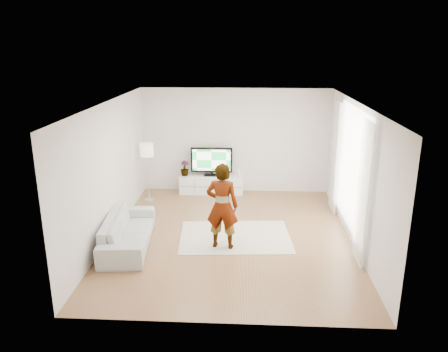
# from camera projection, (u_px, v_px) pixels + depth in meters

# --- Properties ---
(floor) EXTENTS (6.00, 6.00, 0.00)m
(floor) POSITION_uv_depth(u_px,v_px,m) (230.00, 236.00, 9.23)
(floor) COLOR #AB7C4D
(floor) RESTS_ON ground
(ceiling) EXTENTS (6.00, 6.00, 0.00)m
(ceiling) POSITION_uv_depth(u_px,v_px,m) (231.00, 103.00, 8.41)
(ceiling) COLOR white
(ceiling) RESTS_ON wall_back
(wall_left) EXTENTS (0.02, 6.00, 2.80)m
(wall_left) POSITION_uv_depth(u_px,v_px,m) (109.00, 171.00, 8.95)
(wall_left) COLOR silver
(wall_left) RESTS_ON floor
(wall_right) EXTENTS (0.02, 6.00, 2.80)m
(wall_right) POSITION_uv_depth(u_px,v_px,m) (356.00, 175.00, 8.69)
(wall_right) COLOR silver
(wall_right) RESTS_ON floor
(wall_back) EXTENTS (5.00, 0.02, 2.80)m
(wall_back) POSITION_uv_depth(u_px,v_px,m) (235.00, 141.00, 11.69)
(wall_back) COLOR silver
(wall_back) RESTS_ON floor
(wall_front) EXTENTS (5.00, 0.02, 2.80)m
(wall_front) POSITION_uv_depth(u_px,v_px,m) (222.00, 236.00, 5.96)
(wall_front) COLOR silver
(wall_front) RESTS_ON floor
(window) EXTENTS (0.01, 2.60, 2.50)m
(window) POSITION_uv_depth(u_px,v_px,m) (352.00, 168.00, 8.96)
(window) COLOR white
(window) RESTS_ON wall_right
(curtain_near) EXTENTS (0.04, 0.70, 2.60)m
(curtain_near) POSITION_uv_depth(u_px,v_px,m) (363.00, 194.00, 7.76)
(curtain_near) COLOR white
(curtain_near) RESTS_ON floor
(curtain_far) EXTENTS (0.04, 0.70, 2.60)m
(curtain_far) POSITION_uv_depth(u_px,v_px,m) (335.00, 157.00, 10.24)
(curtain_far) COLOR white
(curtain_far) RESTS_ON floor
(media_console) EXTENTS (1.71, 0.49, 0.48)m
(media_console) POSITION_uv_depth(u_px,v_px,m) (212.00, 184.00, 11.83)
(media_console) COLOR white
(media_console) RESTS_ON floor
(television) EXTENTS (1.11, 0.22, 0.78)m
(television) POSITION_uv_depth(u_px,v_px,m) (212.00, 161.00, 11.67)
(television) COLOR black
(television) RESTS_ON media_console
(game_console) EXTENTS (0.05, 0.16, 0.21)m
(game_console) POSITION_uv_depth(u_px,v_px,m) (239.00, 173.00, 11.69)
(game_console) COLOR white
(game_console) RESTS_ON media_console
(potted_plant) EXTENTS (0.29, 0.29, 0.40)m
(potted_plant) POSITION_uv_depth(u_px,v_px,m) (185.00, 168.00, 11.74)
(potted_plant) COLOR #3F7238
(potted_plant) RESTS_ON media_console
(rug) EXTENTS (2.41, 1.82, 0.01)m
(rug) POSITION_uv_depth(u_px,v_px,m) (235.00, 237.00, 9.20)
(rug) COLOR beige
(rug) RESTS_ON floor
(player) EXTENTS (0.68, 0.49, 1.73)m
(player) POSITION_uv_depth(u_px,v_px,m) (222.00, 206.00, 8.49)
(player) COLOR #334772
(player) RESTS_ON rug
(sofa) EXTENTS (1.05, 2.23, 0.63)m
(sofa) POSITION_uv_depth(u_px,v_px,m) (128.00, 231.00, 8.72)
(sofa) COLOR #B0B1AC
(sofa) RESTS_ON floor
(floor_lamp) EXTENTS (0.33, 0.33, 1.51)m
(floor_lamp) POSITION_uv_depth(u_px,v_px,m) (147.00, 152.00, 10.98)
(floor_lamp) COLOR silver
(floor_lamp) RESTS_ON floor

